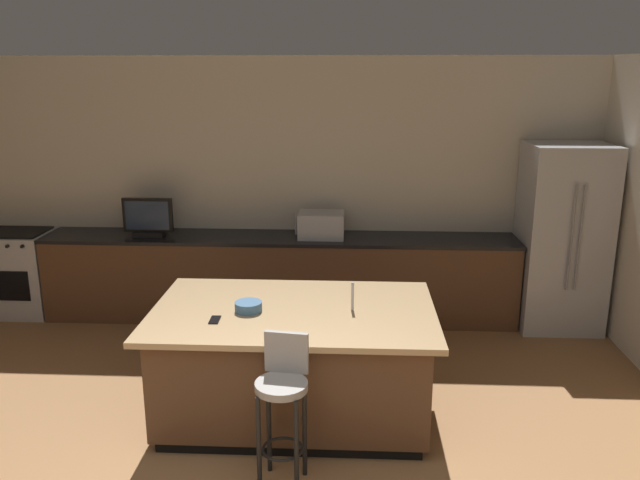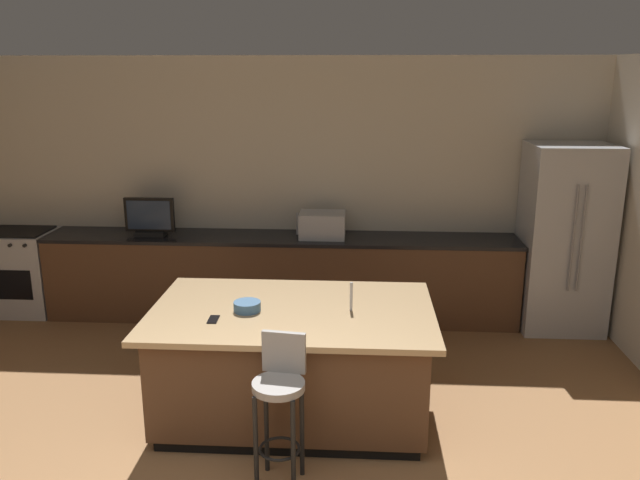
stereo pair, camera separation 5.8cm
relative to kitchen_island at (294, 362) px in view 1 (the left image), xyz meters
The scene contains 12 objects.
wall_back 2.63m from the kitchen_island, 96.92° to the left, with size 7.26×0.12×2.79m, color beige.
counter_back 2.09m from the kitchen_island, 99.46° to the left, with size 5.07×0.62×0.92m.
kitchen_island is the anchor object (origin of this frame).
refrigerator 3.33m from the kitchen_island, 37.40° to the left, with size 0.82×0.77×1.93m.
range_oven 3.85m from the kitchen_island, 147.63° to the left, with size 0.73×0.63×0.94m.
microwave 2.15m from the kitchen_island, 86.96° to the left, with size 0.48×0.36×0.27m, color #B7BABF.
tv_monitor 2.74m from the kitchen_island, 130.86° to the left, with size 0.53×0.16×0.41m.
sink_faucet_back 2.25m from the kitchen_island, 94.46° to the left, with size 0.02×0.02×0.24m, color #B2B2B7.
sink_faucet_island 0.71m from the kitchen_island, ahead, with size 0.02×0.02×0.22m, color #B2B2B7.
bar_stool_center 0.84m from the kitchen_island, 89.69° to the right, with size 0.34×0.36×1.02m.
fruit_bowl 0.58m from the kitchen_island, 169.54° to the right, with size 0.20×0.20×0.07m, color #3F668C.
cell_phone 0.75m from the kitchen_island, 155.15° to the right, with size 0.07×0.15×0.01m, color black.
Camera 1 is at (0.73, -2.39, 2.66)m, focal length 35.77 mm.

